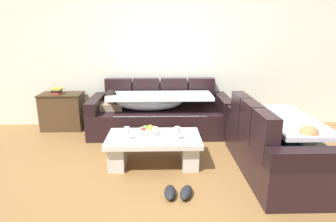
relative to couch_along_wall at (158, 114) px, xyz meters
name	(u,v)px	position (x,y,z in m)	size (l,w,h in m)	color
ground_plane	(168,179)	(0.13, -1.62, -0.33)	(14.00, 14.00, 0.00)	brown
back_wall	(165,51)	(0.13, 0.53, 1.02)	(9.00, 0.10, 2.70)	silver
couch_along_wall	(158,114)	(0.00, 0.00, 0.00)	(2.33, 0.92, 0.88)	black
couch_near_window	(278,146)	(1.48, -1.45, 0.00)	(0.92, 1.74, 0.88)	black
coffee_table	(154,147)	(-0.05, -1.21, -0.09)	(1.20, 0.68, 0.38)	beige
fruit_bowl	(148,131)	(-0.11, -1.12, 0.09)	(0.28, 0.28, 0.10)	silver
wine_glass_near_left	(127,131)	(-0.37, -1.32, 0.16)	(0.07, 0.07, 0.17)	silver
wine_glass_near_right	(177,131)	(0.25, -1.33, 0.16)	(0.07, 0.07, 0.17)	silver
open_magazine	(168,134)	(0.14, -1.13, 0.05)	(0.28, 0.21, 0.01)	white
side_cabinet	(63,111)	(-1.69, 0.23, -0.01)	(0.72, 0.44, 0.64)	#48321E
book_stack_on_cabinet	(57,91)	(-1.75, 0.22, 0.36)	(0.16, 0.21, 0.10)	red
pair_of_shoes	(178,192)	(0.23, -2.00, -0.29)	(0.33, 0.29, 0.09)	black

